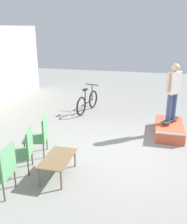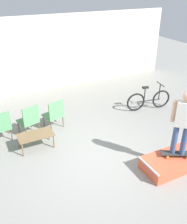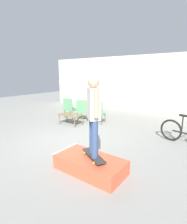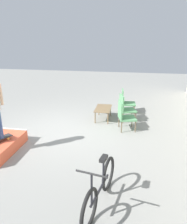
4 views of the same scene
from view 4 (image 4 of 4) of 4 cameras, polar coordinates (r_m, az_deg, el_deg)
ground_plane at (r=7.09m, az=-8.30°, el=-4.88°), size 24.00×24.00×0.00m
skate_ramp_box at (r=6.25m, az=-23.00°, el=-8.20°), size 1.52×0.76×0.34m
coffee_table at (r=7.83m, az=2.55°, el=0.69°), size 0.96×0.54×0.43m
patio_chair_left at (r=8.48m, az=8.48°, el=2.89°), size 0.56×0.56×0.95m
patio_chair_center at (r=7.71m, az=8.30°, el=1.21°), size 0.65×0.65×0.95m
patio_chair_right at (r=6.97m, az=8.05°, el=-0.77°), size 0.63×0.63×0.95m
bicycle at (r=4.06m, az=1.68°, el=-19.30°), size 1.64×0.52×0.94m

